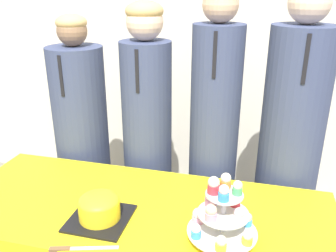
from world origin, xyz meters
TOP-DOWN VIEW (x-y plane):
  - wall_back at (0.00, 1.73)m, footprint 9.00×0.06m
  - round_cake at (-0.13, 0.22)m, footprint 0.25×0.25m
  - cake_knife at (-0.16, 0.03)m, footprint 0.25×0.09m
  - cupcake_stand at (0.37, 0.21)m, footprint 0.27×0.27m
  - student_0 at (-0.55, 0.89)m, footprint 0.32×0.32m
  - student_1 at (-0.13, 0.89)m, footprint 0.28×0.29m
  - student_2 at (0.25, 0.89)m, footprint 0.26×0.27m
  - student_3 at (0.65, 0.89)m, footprint 0.32×0.32m

SIDE VIEW (x-z plane):
  - student_0 at x=-0.55m, z-range -0.05..1.44m
  - cake_knife at x=-0.16m, z-range 0.71..0.72m
  - student_1 at x=-0.13m, z-range -0.03..1.53m
  - round_cake at x=-0.13m, z-range 0.71..0.83m
  - student_3 at x=0.65m, z-range -0.04..1.62m
  - student_2 at x=0.25m, z-range -0.03..1.61m
  - cupcake_stand at x=0.37m, z-range 0.70..0.97m
  - wall_back at x=0.00m, z-range 0.00..2.70m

